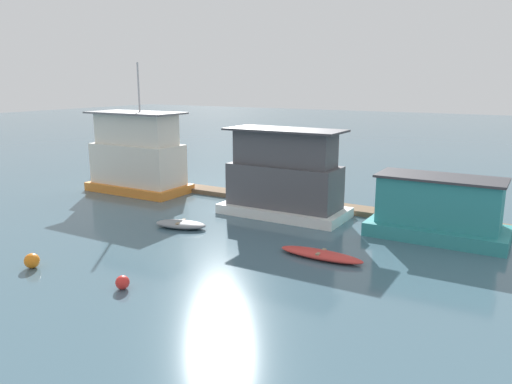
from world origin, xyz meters
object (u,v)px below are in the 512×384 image
Objects in this scene: dinghy_red at (321,255)px; houseboat_teal at (438,210)px; houseboat_orange at (137,156)px; mooring_post_near_left at (497,223)px; buoy_orange at (32,261)px; houseboat_white at (284,178)px; mooring_post_far_right at (289,191)px; buoy_red at (122,282)px; dinghy_grey at (181,224)px.

houseboat_teal is at bearing 56.71° from dinghy_red.
mooring_post_near_left is (22.77, 1.15, -1.74)m from houseboat_orange.
buoy_orange is (-16.25, -14.41, -0.43)m from mooring_post_near_left.
mooring_post_far_right is at bearing 105.79° from houseboat_white.
buoy_orange is at bearing -108.18° from mooring_post_far_right.
houseboat_orange is 2.26× the size of dinghy_red.
houseboat_orange is 11.73m from houseboat_white.
dinghy_red is 12.24m from buoy_orange.
houseboat_orange is 17.35m from buoy_red.
mooring_post_near_left is (2.55, 1.55, -0.66)m from houseboat_teal.
dinghy_grey is at bearing -124.45° from houseboat_white.
houseboat_teal is 3.04× the size of mooring_post_far_right.
houseboat_teal is at bearing 23.34° from dinghy_grey.
houseboat_orange reaches higher than dinghy_grey.
houseboat_orange is at bearing 177.65° from houseboat_white.
houseboat_white reaches higher than buoy_red.
houseboat_orange is 20.25m from houseboat_teal.
dinghy_grey is at bearing -114.28° from mooring_post_far_right.
dinghy_red is 8.51m from buoy_red.
dinghy_red is at bearing 53.10° from buoy_red.
dinghy_red is at bearing -123.29° from houseboat_teal.
dinghy_grey is 0.77× the size of dinghy_red.
dinghy_grey is 7.99m from buoy_red.
houseboat_teal is at bearing 43.19° from buoy_orange.
mooring_post_near_left is at bearing 0.00° from mooring_post_far_right.
buoy_orange is at bearing -136.81° from houseboat_teal.
houseboat_white is 7.64m from dinghy_red.
houseboat_teal is (8.50, 0.08, -0.77)m from houseboat_white.
buoy_orange reaches higher than dinghy_grey.
buoy_red is (-11.42, -14.08, -0.48)m from mooring_post_near_left.
buoy_orange is at bearing -138.43° from mooring_post_near_left.
mooring_post_far_right is at bearing 170.16° from houseboat_teal.
mooring_post_near_left is 18.14m from buoy_red.
mooring_post_far_right is 3.47× the size of buoy_orange.
houseboat_teal is at bearing -1.14° from houseboat_orange.
mooring_post_near_left reaches higher than buoy_orange.
buoy_orange is (-1.70, -7.68, 0.11)m from dinghy_grey.
buoy_red is at bearing -89.60° from mooring_post_far_right.
houseboat_orange reaches higher than houseboat_white.
buoy_orange is (-5.20, -12.78, -1.86)m from houseboat_white.
houseboat_teal is at bearing -148.65° from mooring_post_near_left.
buoy_red is at bearing -91.68° from houseboat_white.
houseboat_white is at bearing -74.21° from mooring_post_far_right.
dinghy_red is 6.22× the size of buoy_orange.
houseboat_white reaches higher than dinghy_red.
dinghy_grey is (-12.00, -5.18, -1.21)m from houseboat_teal.
mooring_post_near_left reaches higher than dinghy_red.
buoy_red is at bearing -126.90° from dinghy_red.
mooring_post_near_left is (14.55, 6.73, 0.55)m from dinghy_grey.
buoy_orange is at bearing -144.32° from dinghy_red.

